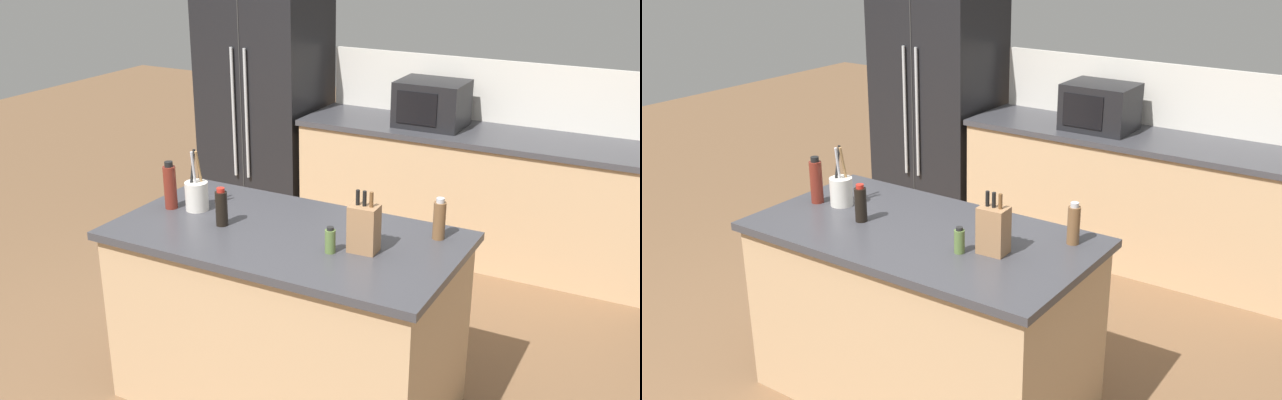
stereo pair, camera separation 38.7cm
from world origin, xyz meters
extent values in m
plane|color=brown|center=(0.00, 0.00, 0.00)|extent=(14.00, 14.00, 0.00)
cube|color=tan|center=(0.30, 2.20, 0.45)|extent=(2.60, 0.62, 0.90)
cube|color=#38383D|center=(0.30, 2.20, 0.92)|extent=(2.64, 0.66, 0.04)
cube|color=beige|center=(0.30, 2.52, 1.17)|extent=(2.60, 0.03, 0.46)
cube|color=tan|center=(0.00, 0.00, 0.45)|extent=(1.63, 0.84, 0.90)
cube|color=#38383D|center=(0.00, 0.00, 0.92)|extent=(1.69, 0.90, 0.04)
cube|color=black|center=(-1.52, 2.25, 0.93)|extent=(0.91, 0.72, 1.86)
cube|color=#2D2D2D|center=(-1.52, 1.89, 0.93)|extent=(0.01, 0.00, 1.77)
cylinder|color=#ADB2B7|center=(-1.58, 1.87, 0.93)|extent=(0.02, 0.02, 1.02)
cylinder|color=#ADB2B7|center=(-1.46, 1.87, 0.93)|extent=(0.02, 0.02, 1.02)
cube|color=black|center=(-0.07, 2.20, 1.11)|extent=(0.48, 0.38, 0.33)
cube|color=black|center=(-0.12, 2.01, 1.11)|extent=(0.30, 0.01, 0.23)
cube|color=#936B47|center=(0.42, -0.02, 1.05)|extent=(0.14, 0.11, 0.22)
cylinder|color=black|center=(0.39, -0.02, 1.20)|extent=(0.02, 0.02, 0.07)
cylinder|color=black|center=(0.42, -0.02, 1.20)|extent=(0.02, 0.02, 0.07)
cylinder|color=brown|center=(0.45, -0.02, 1.20)|extent=(0.02, 0.02, 0.07)
cylinder|color=beige|center=(-0.56, 0.04, 1.02)|extent=(0.12, 0.12, 0.15)
cylinder|color=olive|center=(-0.54, 0.05, 1.17)|extent=(0.01, 0.05, 0.18)
cylinder|color=black|center=(-0.58, 0.05, 1.17)|extent=(0.01, 0.05, 0.18)
cylinder|color=#B2B2B7|center=(-0.56, 0.03, 1.17)|extent=(0.01, 0.03, 0.18)
cylinder|color=maroon|center=(-0.69, 0.00, 1.05)|extent=(0.07, 0.07, 0.23)
cylinder|color=black|center=(-0.69, 0.00, 1.18)|extent=(0.04, 0.04, 0.03)
cylinder|color=brown|center=(0.67, 0.28, 1.03)|extent=(0.06, 0.06, 0.18)
cylinder|color=#B2B2B7|center=(0.67, 0.28, 1.13)|extent=(0.04, 0.04, 0.02)
cylinder|color=black|center=(-0.32, -0.07, 1.03)|extent=(0.06, 0.06, 0.17)
cylinder|color=#B22319|center=(-0.32, -0.07, 1.12)|extent=(0.04, 0.04, 0.02)
cylinder|color=#567038|center=(0.29, -0.10, 0.99)|extent=(0.05, 0.05, 0.11)
cylinder|color=black|center=(0.29, -0.10, 1.06)|extent=(0.03, 0.03, 0.02)
camera|label=1|loc=(1.71, -2.84, 2.36)|focal=42.00mm
camera|label=2|loc=(2.04, -2.64, 2.36)|focal=42.00mm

